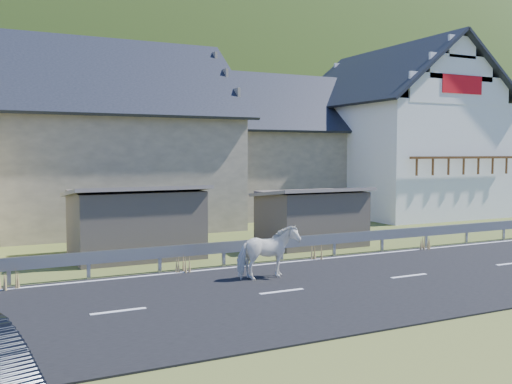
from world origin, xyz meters
TOP-DOWN VIEW (x-y plane):
  - ground at (0.00, 0.00)m, footprint 160.00×160.00m
  - road at (0.00, 0.00)m, footprint 60.00×7.00m
  - lane_markings at (0.00, 0.00)m, footprint 60.00×6.60m
  - guardrail at (-0.00, 3.68)m, footprint 28.10×0.09m
  - shed_left at (-2.00, 6.50)m, footprint 4.30×3.30m
  - shed_right at (4.50, 6.00)m, footprint 3.80×2.90m
  - house_stone_a at (-1.00, 15.00)m, footprint 10.80×9.80m
  - house_stone_b at (9.00, 17.00)m, footprint 9.80×8.80m
  - house_white at (15.00, 14.00)m, footprint 8.80×10.80m
  - mountain at (5.00, 180.00)m, footprint 440.00×280.00m
  - horse at (0.35, 1.43)m, footprint 0.89×1.75m

SIDE VIEW (x-z plane):
  - mountain at x=5.00m, z-range -150.00..110.00m
  - ground at x=0.00m, z-range 0.00..0.00m
  - road at x=0.00m, z-range 0.00..0.04m
  - lane_markings at x=0.00m, z-range 0.04..0.05m
  - guardrail at x=0.00m, z-range 0.19..0.94m
  - horse at x=0.35m, z-range 0.04..1.47m
  - shed_right at x=4.50m, z-range -0.10..2.10m
  - shed_left at x=-2.00m, z-range -0.10..2.30m
  - house_stone_b at x=9.00m, z-range 0.19..8.29m
  - house_stone_a at x=-1.00m, z-range 0.18..9.08m
  - house_white at x=15.00m, z-range 0.21..9.91m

